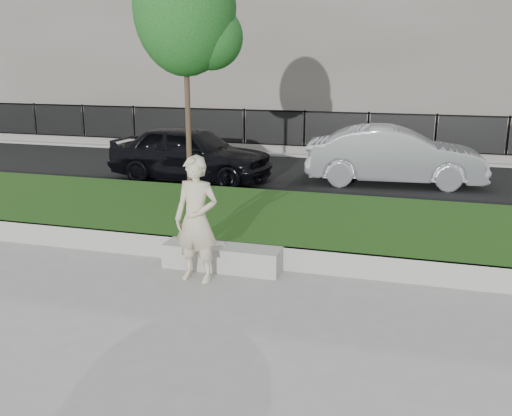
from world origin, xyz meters
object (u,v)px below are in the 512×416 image
(stone_bench, at_px, (222,257))
(book, at_px, (217,244))
(young_tree, at_px, (189,13))
(car_silver, at_px, (395,156))
(man, at_px, (196,219))
(car_dark, at_px, (191,153))

(stone_bench, relative_size, book, 8.99)
(stone_bench, distance_m, young_tree, 5.21)
(book, relative_size, car_silver, 0.05)
(young_tree, bearing_deg, stone_bench, -59.77)
(man, bearing_deg, car_silver, 77.51)
(stone_bench, relative_size, man, 1.00)
(man, bearing_deg, young_tree, 118.60)
(car_dark, distance_m, car_silver, 5.61)
(man, relative_size, young_tree, 0.37)
(stone_bench, bearing_deg, man, -111.43)
(stone_bench, xyz_separation_m, car_dark, (-3.12, 6.20, 0.62))
(car_silver, bearing_deg, stone_bench, 156.49)
(stone_bench, distance_m, man, 0.99)
(car_dark, bearing_deg, book, -150.31)
(car_dark, bearing_deg, car_silver, -74.64)
(book, height_order, car_dark, car_dark)
(young_tree, distance_m, car_silver, 6.97)
(young_tree, bearing_deg, book, -60.98)
(book, height_order, car_silver, car_silver)
(stone_bench, xyz_separation_m, book, (-0.09, 0.01, 0.21))
(book, bearing_deg, stone_bench, -35.44)
(book, height_order, young_tree, young_tree)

